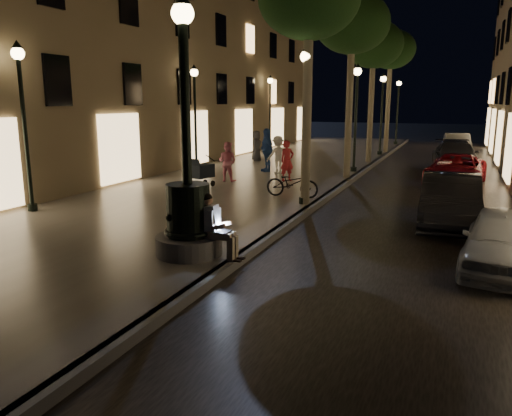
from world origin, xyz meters
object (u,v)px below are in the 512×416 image
at_px(fountain_lamppost, 188,207).
at_px(car_fifth, 457,144).
at_px(lamp_curb_c, 382,103).
at_px(pedestrian_blue, 267,150).
at_px(lamp_curb_a, 305,105).
at_px(tree_near, 309,0).
at_px(lamp_curb_b, 356,104).
at_px(pedestrian_red, 287,161).
at_px(lamp_left_c, 270,103).
at_px(tree_second, 352,25).
at_px(lamp_curb_d, 398,103).
at_px(pedestrian_dark, 256,146).
at_px(seated_man_laptop, 215,224).
at_px(car_second, 450,201).
at_px(lamp_left_b, 195,104).
at_px(tree_third, 374,45).
at_px(pedestrian_pink, 227,162).
at_px(car_rear, 455,156).
at_px(car_front, 503,240).
at_px(stroller, 203,171).
at_px(bicycle, 292,183).
at_px(lamp_left_a, 23,106).
at_px(pedestrian_white, 278,155).
at_px(tree_far, 391,50).
at_px(car_third, 456,170).

height_order(fountain_lamppost, car_fifth, fountain_lamppost).
height_order(lamp_curb_c, pedestrian_blue, lamp_curb_c).
bearing_deg(lamp_curb_a, tree_near, 0.00).
relative_size(lamp_curb_b, pedestrian_red, 2.95).
xyz_separation_m(lamp_left_c, car_fifth, (11.40, 3.37, -2.55)).
height_order(tree_second, lamp_curb_d, tree_second).
bearing_deg(pedestrian_red, lamp_curb_b, 13.46).
distance_m(lamp_curb_c, pedestrian_dark, 8.48).
bearing_deg(lamp_curb_c, seated_man_laptop, -90.23).
bearing_deg(tree_second, car_second, -57.10).
height_order(lamp_curb_b, pedestrian_blue, lamp_curb_b).
distance_m(lamp_left_b, car_fifth, 17.75).
bearing_deg(tree_third, pedestrian_pink, -115.10).
bearing_deg(tree_near, car_rear, 70.15).
distance_m(lamp_curb_a, car_front, 7.21).
bearing_deg(car_fifth, lamp_left_b, -135.90).
bearing_deg(lamp_curb_a, stroller, 160.28).
relative_size(car_front, pedestrian_dark, 2.25).
bearing_deg(lamp_left_b, tree_near, -40.00).
relative_size(lamp_curb_a, pedestrian_pink, 3.04).
relative_size(tree_second, bicycle, 4.09).
bearing_deg(lamp_curb_a, car_fifth, 77.48).
xyz_separation_m(lamp_left_c, bicycle, (6.43, -15.10, -2.56)).
xyz_separation_m(tree_second, pedestrian_pink, (-4.23, -2.82, -5.34)).
bearing_deg(tree_near, lamp_curb_c, 90.18).
xyz_separation_m(lamp_left_a, lamp_left_c, (0.00, 20.00, 0.00)).
bearing_deg(pedestrian_white, car_second, 93.24).
distance_m(lamp_curb_d, bicycle, 23.25).
bearing_deg(fountain_lamppost, pedestrian_blue, 103.54).
bearing_deg(lamp_curb_a, fountain_lamppost, -96.65).
relative_size(tree_far, pedestrian_white, 4.54).
relative_size(car_second, car_third, 0.94).
xyz_separation_m(stroller, bicycle, (3.74, -0.68, -0.12)).
bearing_deg(bicycle, pedestrian_dark, 28.92).
distance_m(car_fifth, pedestrian_dark, 13.62).
height_order(lamp_left_b, pedestrian_white, lamp_left_b).
xyz_separation_m(tree_far, lamp_curb_a, (-0.08, -18.00, -3.20)).
relative_size(tree_near, car_fifth, 1.76).
bearing_deg(pedestrian_red, lamp_left_c, 64.15).
bearing_deg(car_fifth, tree_third, -125.71).
bearing_deg(tree_near, lamp_left_b, 140.00).
bearing_deg(lamp_left_a, tree_second, 54.25).
bearing_deg(lamp_curb_a, lamp_curb_c, 90.00).
bearing_deg(pedestrian_pink, stroller, 82.88).
xyz_separation_m(lamp_curb_b, pedestrian_white, (-3.06, -1.81, -2.21)).
relative_size(tree_third, lamp_left_c, 1.50).
bearing_deg(pedestrian_white, car_third, 139.29).
bearing_deg(lamp_curb_d, pedestrian_pink, -101.23).
bearing_deg(seated_man_laptop, pedestrian_dark, 109.14).
xyz_separation_m(tree_far, car_third, (4.29, -11.32, -5.80)).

